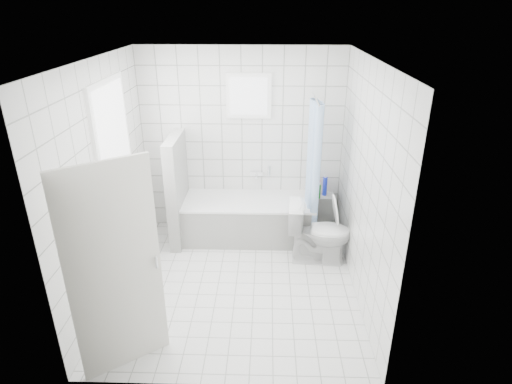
{
  "coord_description": "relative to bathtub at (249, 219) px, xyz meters",
  "views": [
    {
      "loc": [
        0.36,
        -4.25,
        3.1
      ],
      "look_at": [
        0.23,
        0.35,
        1.05
      ],
      "focal_mm": 30.0,
      "sensor_mm": 36.0,
      "label": 1
    }
  ],
  "objects": [
    {
      "name": "wall_right",
      "position": [
        1.3,
        -1.12,
        1.01
      ],
      "size": [
        0.02,
        3.0,
        2.6
      ],
      "primitive_type": "cube",
      "color": "white",
      "rests_on": "ground"
    },
    {
      "name": "tub_faucet",
      "position": [
        0.1,
        0.33,
        0.56
      ],
      "size": [
        0.18,
        0.06,
        0.06
      ],
      "primitive_type": "cube",
      "color": "silver",
      "rests_on": "wall_back"
    },
    {
      "name": "wall_front",
      "position": [
        -0.1,
        -2.62,
        1.01
      ],
      "size": [
        2.8,
        0.02,
        2.6
      ],
      "primitive_type": "cube",
      "color": "white",
      "rests_on": "ground"
    },
    {
      "name": "ledge_bottles",
      "position": [
        1.02,
        0.24,
        0.38
      ],
      "size": [
        0.17,
        0.19,
        0.28
      ],
      "color": "#1C31E4",
      "rests_on": "tiled_ledge"
    },
    {
      "name": "window_left",
      "position": [
        -1.46,
        -0.82,
        1.31
      ],
      "size": [
        0.01,
        0.9,
        1.4
      ],
      "primitive_type": "cube",
      "color": "white",
      "rests_on": "wall_left"
    },
    {
      "name": "partition_wall",
      "position": [
        -0.97,
        -0.05,
        0.46
      ],
      "size": [
        0.15,
        0.85,
        1.5
      ],
      "primitive_type": "cube",
      "color": "white",
      "rests_on": "ground"
    },
    {
      "name": "shower_curtain",
      "position": [
        0.85,
        -0.16,
        0.81
      ],
      "size": [
        0.14,
        0.48,
        1.78
      ],
      "primitive_type": null,
      "color": "#427BC4",
      "rests_on": "curtain_rod"
    },
    {
      "name": "tiled_ledge",
      "position": [
        1.02,
        0.25,
        -0.02
      ],
      "size": [
        0.4,
        0.24,
        0.55
      ],
      "primitive_type": "cube",
      "color": "white",
      "rests_on": "ground"
    },
    {
      "name": "wall_back",
      "position": [
        -0.1,
        0.38,
        1.01
      ],
      "size": [
        2.8,
        0.02,
        2.6
      ],
      "primitive_type": "cube",
      "color": "white",
      "rests_on": "ground"
    },
    {
      "name": "ground",
      "position": [
        -0.1,
        -1.12,
        -0.29
      ],
      "size": [
        3.0,
        3.0,
        0.0
      ],
      "primitive_type": "plane",
      "color": "white",
      "rests_on": "ground"
    },
    {
      "name": "wall_left",
      "position": [
        -1.5,
        -1.12,
        1.01
      ],
      "size": [
        0.02,
        3.0,
        2.6
      ],
      "primitive_type": "cube",
      "color": "white",
      "rests_on": "ground"
    },
    {
      "name": "window_sill",
      "position": [
        -1.41,
        -0.82,
        0.57
      ],
      "size": [
        0.18,
        1.02,
        0.08
      ],
      "primitive_type": "cube",
      "color": "white",
      "rests_on": "wall_left"
    },
    {
      "name": "sill_bottles",
      "position": [
        -1.4,
        -0.9,
        0.73
      ],
      "size": [
        0.18,
        0.71,
        0.31
      ],
      "color": "#DC558A",
      "rests_on": "window_sill"
    },
    {
      "name": "door",
      "position": [
        -1.03,
        -2.37,
        0.71
      ],
      "size": [
        0.67,
        0.5,
        2.0
      ],
      "primitive_type": "cube",
      "rotation": [
        0.0,
        0.0,
        -0.94
      ],
      "color": "silver",
      "rests_on": "ground"
    },
    {
      "name": "ceiling",
      "position": [
        -0.1,
        -1.12,
        2.31
      ],
      "size": [
        3.0,
        3.0,
        0.0
      ],
      "primitive_type": "plane",
      "rotation": [
        3.14,
        0.0,
        0.0
      ],
      "color": "white",
      "rests_on": "ground"
    },
    {
      "name": "toilet",
      "position": [
        0.93,
        -0.58,
        0.12
      ],
      "size": [
        0.83,
        0.51,
        0.81
      ],
      "primitive_type": "imported",
      "rotation": [
        0.0,
        0.0,
        1.5
      ],
      "color": "white",
      "rests_on": "ground"
    },
    {
      "name": "window_back",
      "position": [
        -0.0,
        0.33,
        1.66
      ],
      "size": [
        0.5,
        0.01,
        0.5
      ],
      "primitive_type": "cube",
      "color": "white",
      "rests_on": "wall_back"
    },
    {
      "name": "bathtub",
      "position": [
        0.0,
        0.0,
        0.0
      ],
      "size": [
        1.81,
        0.77,
        0.58
      ],
      "color": "white",
      "rests_on": "ground"
    },
    {
      "name": "curtain_rod",
      "position": [
        0.85,
        -0.02,
        1.71
      ],
      "size": [
        0.02,
        0.8,
        0.02
      ],
      "primitive_type": "cylinder",
      "rotation": [
        1.57,
        0.0,
        0.0
      ],
      "color": "silver",
      "rests_on": "wall_back"
    }
  ]
}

